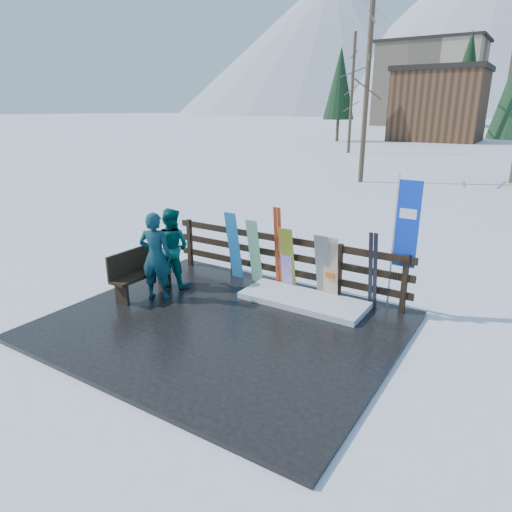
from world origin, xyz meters
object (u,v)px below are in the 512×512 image
Objects in this scene: snowboard_2 at (288,260)px; snowboard_3 at (286,260)px; snowboard_1 at (254,252)px; rental_flag at (404,229)px; snowboard_4 at (323,267)px; snowboard_5 at (331,269)px; person_front at (156,256)px; person_back at (171,248)px; bench at (141,270)px; snowboard_0 at (234,246)px.

snowboard_2 is 0.04m from snowboard_3.
snowboard_1 is 3.19m from rental_flag.
snowboard_2 is 1.01× the size of snowboard_4.
person_front is (-3.00, -1.75, 0.23)m from snowboard_5.
snowboard_3 is at bearing -166.03° from person_back.
snowboard_3 is at bearing -161.02° from person_front.
snowboard_2 is 0.79× the size of person_front.
bench is at bearing -24.57° from person_front.
snowboard_2 is 2.50m from person_back.
snowboard_4 is (3.31, 1.73, 0.17)m from bench.
bench is 1.07× the size of snowboard_4.
person_back is (-2.27, -1.04, 0.16)m from snowboard_2.
snowboard_2 is 0.97m from snowboard_5.
snowboard_5 is at bearing 26.49° from bench.
snowboard_4 is 0.54× the size of rental_flag.
snowboard_4 is at bearing -0.00° from snowboard_3.
snowboard_2 is at bearing 0.00° from snowboard_1.
snowboard_5 is (3.48, 1.73, 0.16)m from bench.
snowboard_0 is 1.39m from person_back.
rental_flag is (3.60, 0.27, 0.82)m from snowboard_0.
snowboard_1 is at bearing -180.00° from snowboard_3.
person_front is 0.75m from person_back.
snowboard_4 is (1.62, 0.00, -0.05)m from snowboard_1.
rental_flag is (3.05, 0.27, 0.87)m from snowboard_1.
snowboard_3 is 2.47m from person_back.
bench is 0.95× the size of snowboard_0.
snowboard_1 is (0.54, 0.00, -0.05)m from snowboard_0.
snowboard_1 is 1.10× the size of snowboard_5.
person_back is (-0.91, -1.04, 0.08)m from snowboard_0.
snowboard_1 is at bearing 180.00° from snowboard_4.
snowboard_4 is 1.73m from rental_flag.
snowboard_0 is 0.88× the size of person_front.
bench is at bearing -123.55° from snowboard_0.
person_back is at bearing -162.12° from snowboard_5.
snowboard_4 is 1.04× the size of snowboard_5.
snowboard_5 is 0.75× the size of person_front.
snowboard_1 is at bearing -174.95° from rental_flag.
bench is 1.01× the size of snowboard_1.
person_front reaches higher than snowboard_0.
snowboard_3 reaches higher than bench.
snowboard_2 is at bearing 34.61° from bench.
bench is 2.10m from snowboard_0.
person_front is (-1.21, -1.75, 0.16)m from snowboard_1.
snowboard_3 is at bearing 180.00° from snowboard_4.
snowboard_5 is (1.79, 0.00, -0.06)m from snowboard_1.
bench is 0.62m from person_front.
snowboard_4 is (0.83, -0.00, 0.01)m from snowboard_3.
rental_flag is 1.45× the size of person_front.
snowboard_2 is 0.83× the size of person_back.
snowboard_0 is 1.37m from snowboard_2.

